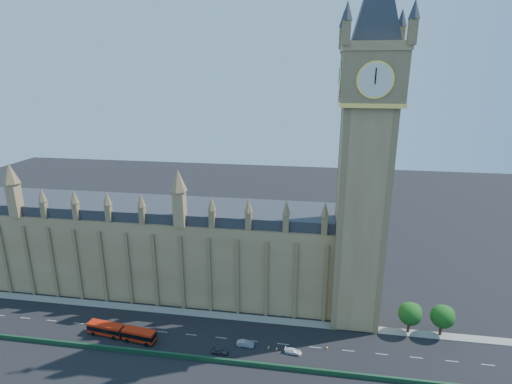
# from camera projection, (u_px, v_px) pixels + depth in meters

# --- Properties ---
(ground) EXTENTS (400.00, 400.00, 0.00)m
(ground) POSITION_uv_depth(u_px,v_px,m) (206.00, 336.00, 103.29)
(ground) COLOR black
(ground) RESTS_ON ground
(palace_westminster) EXTENTS (120.00, 20.00, 28.00)m
(palace_westminster) POSITION_uv_depth(u_px,v_px,m) (146.00, 246.00, 123.85)
(palace_westminster) COLOR #957248
(palace_westminster) RESTS_ON ground
(elizabeth_tower) EXTENTS (20.59, 20.59, 105.00)m
(elizabeth_tower) POSITION_uv_depth(u_px,v_px,m) (368.00, 120.00, 95.23)
(elizabeth_tower) COLOR #957248
(elizabeth_tower) RESTS_ON ground
(bridge_parapet) EXTENTS (160.00, 0.60, 1.20)m
(bridge_parapet) POSITION_uv_depth(u_px,v_px,m) (196.00, 358.00, 94.60)
(bridge_parapet) COLOR #1E4C2D
(bridge_parapet) RESTS_ON ground
(kerb_north) EXTENTS (160.00, 3.00, 0.16)m
(kerb_north) POSITION_uv_depth(u_px,v_px,m) (215.00, 315.00, 112.25)
(kerb_north) COLOR gray
(kerb_north) RESTS_ON ground
(tree_east_near) EXTENTS (6.00, 6.00, 8.50)m
(tree_east_near) POSITION_uv_depth(u_px,v_px,m) (411.00, 313.00, 103.45)
(tree_east_near) COLOR #382619
(tree_east_near) RESTS_ON ground
(tree_east_far) EXTENTS (6.00, 6.00, 8.50)m
(tree_east_far) POSITION_uv_depth(u_px,v_px,m) (443.00, 316.00, 102.26)
(tree_east_far) COLOR #382619
(tree_east_far) RESTS_ON ground
(red_bus) EXTENTS (19.03, 4.95, 3.20)m
(red_bus) POSITION_uv_depth(u_px,v_px,m) (121.00, 332.00, 102.31)
(red_bus) COLOR red
(red_bus) RESTS_ON ground
(car_grey) EXTENTS (4.09, 1.80, 1.37)m
(car_grey) POSITION_uv_depth(u_px,v_px,m) (220.00, 351.00, 96.78)
(car_grey) COLOR #3F4246
(car_grey) RESTS_ON ground
(car_silver) EXTENTS (4.43, 1.72, 1.44)m
(car_silver) POSITION_uv_depth(u_px,v_px,m) (245.00, 343.00, 99.41)
(car_silver) COLOR #93959A
(car_silver) RESTS_ON ground
(car_white) EXTENTS (4.41, 2.24, 1.23)m
(car_white) POSITION_uv_depth(u_px,v_px,m) (293.00, 351.00, 96.82)
(car_white) COLOR white
(car_white) RESTS_ON ground
(cone_a) EXTENTS (0.62, 0.62, 0.74)m
(cone_a) POSITION_uv_depth(u_px,v_px,m) (292.00, 353.00, 96.67)
(cone_a) COLOR black
(cone_a) RESTS_ON ground
(cone_b) EXTENTS (0.61, 0.61, 0.79)m
(cone_b) POSITION_uv_depth(u_px,v_px,m) (327.00, 348.00, 98.39)
(cone_b) COLOR black
(cone_b) RESTS_ON ground
(cone_c) EXTENTS (0.58, 0.58, 0.71)m
(cone_c) POSITION_uv_depth(u_px,v_px,m) (269.00, 347.00, 98.54)
(cone_c) COLOR black
(cone_c) RESTS_ON ground
(cone_d) EXTENTS (0.58, 0.58, 0.80)m
(cone_d) POSITION_uv_depth(u_px,v_px,m) (277.00, 349.00, 97.94)
(cone_d) COLOR black
(cone_d) RESTS_ON ground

